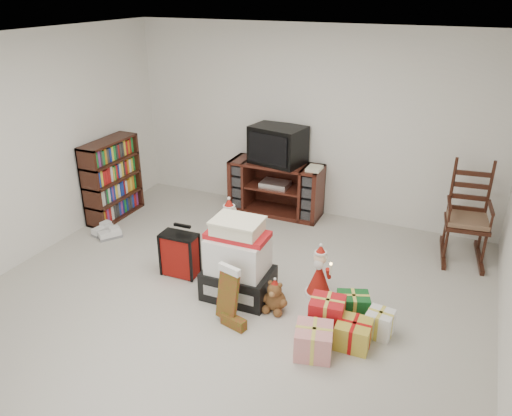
% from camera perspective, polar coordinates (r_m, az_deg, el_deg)
% --- Properties ---
extents(room, '(5.01, 5.01, 2.51)m').
position_cam_1_polar(room, '(4.49, -3.97, 2.25)').
color(room, beige).
rests_on(room, ground).
extents(tv_stand, '(1.27, 0.46, 0.72)m').
position_cam_1_polar(tv_stand, '(6.86, 2.27, 2.29)').
color(tv_stand, '#4C1F15').
rests_on(tv_stand, floor).
extents(bookshelf, '(0.29, 0.88, 1.08)m').
position_cam_1_polar(bookshelf, '(6.96, -16.10, 3.03)').
color(bookshelf, '#37190F').
rests_on(bookshelf, floor).
extents(rocking_chair, '(0.56, 0.83, 1.18)m').
position_cam_1_polar(rocking_chair, '(6.23, 22.92, -1.66)').
color(rocking_chair, '#37190F').
rests_on(rocking_chair, floor).
extents(gift_pile, '(0.68, 0.50, 0.85)m').
position_cam_1_polar(gift_pile, '(5.01, -2.06, -6.43)').
color(gift_pile, black).
rests_on(gift_pile, floor).
extents(red_suitcase, '(0.38, 0.21, 0.58)m').
position_cam_1_polar(red_suitcase, '(5.48, -8.70, -5.27)').
color(red_suitcase, maroon).
rests_on(red_suitcase, floor).
extents(stocking, '(0.30, 0.18, 0.59)m').
position_cam_1_polar(stocking, '(4.70, -3.23, -9.82)').
color(stocking, '#0C730F').
rests_on(stocking, floor).
extents(teddy_bear, '(0.21, 0.19, 0.32)m').
position_cam_1_polar(teddy_bear, '(4.93, 2.19, -10.21)').
color(teddy_bear, brown).
rests_on(teddy_bear, floor).
extents(santa_figurine, '(0.28, 0.27, 0.58)m').
position_cam_1_polar(santa_figurine, '(5.14, 7.23, -7.71)').
color(santa_figurine, maroon).
rests_on(santa_figurine, floor).
extents(mrs_claus_figurine, '(0.33, 0.31, 0.67)m').
position_cam_1_polar(mrs_claus_figurine, '(5.92, -3.04, -2.57)').
color(mrs_claus_figurine, maroon).
rests_on(mrs_claus_figurine, floor).
extents(sneaker_pair, '(0.40, 0.30, 0.10)m').
position_cam_1_polar(sneaker_pair, '(6.60, -16.73, -2.67)').
color(sneaker_pair, white).
rests_on(sneaker_pair, floor).
extents(gift_cluster, '(0.80, 0.91, 0.27)m').
position_cam_1_polar(gift_cluster, '(4.69, 10.06, -12.71)').
color(gift_cluster, red).
rests_on(gift_cluster, floor).
extents(crt_television, '(0.76, 0.61, 0.50)m').
position_cam_1_polar(crt_television, '(6.66, 2.51, 7.22)').
color(crt_television, black).
rests_on(crt_television, tv_stand).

